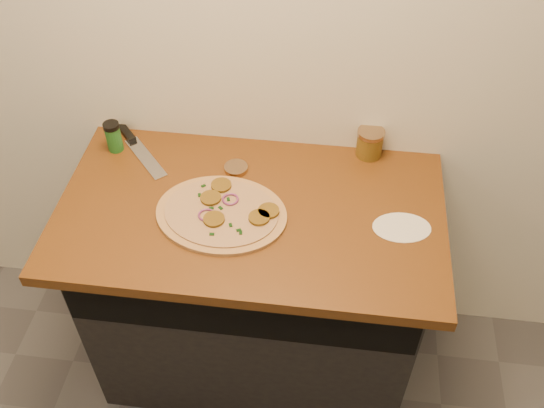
# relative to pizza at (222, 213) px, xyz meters

# --- Properties ---
(cabinet) EXTENTS (1.10, 0.60, 0.86)m
(cabinet) POSITION_rel_pizza_xyz_m (0.08, 0.07, -0.48)
(cabinet) COLOR black
(cabinet) RESTS_ON ground
(countertop) EXTENTS (1.20, 0.70, 0.04)m
(countertop) POSITION_rel_pizza_xyz_m (0.08, 0.04, -0.03)
(countertop) COLOR brown
(countertop) RESTS_ON cabinet
(pizza) EXTENTS (0.44, 0.44, 0.03)m
(pizza) POSITION_rel_pizza_xyz_m (0.00, 0.00, 0.00)
(pizza) COLOR tan
(pizza) RESTS_ON countertop
(chefs_knife) EXTENTS (0.25, 0.28, 0.02)m
(chefs_knife) POSITION_rel_pizza_xyz_m (-0.36, 0.29, -0.00)
(chefs_knife) COLOR #B7BAC1
(chefs_knife) RESTS_ON countertop
(mason_jar_lid) EXTENTS (0.08, 0.08, 0.02)m
(mason_jar_lid) POSITION_rel_pizza_xyz_m (0.01, 0.21, -0.00)
(mason_jar_lid) COLOR #A0805D
(mason_jar_lid) RESTS_ON countertop
(salsa_jar) EXTENTS (0.09, 0.09, 0.10)m
(salsa_jar) POSITION_rel_pizza_xyz_m (0.44, 0.34, 0.04)
(salsa_jar) COLOR #9B230F
(salsa_jar) RESTS_ON countertop
(spice_shaker) EXTENTS (0.05, 0.05, 0.11)m
(spice_shaker) POSITION_rel_pizza_xyz_m (-0.42, 0.26, 0.05)
(spice_shaker) COLOR #1F6423
(spice_shaker) RESTS_ON countertop
(flour_spill) EXTENTS (0.20, 0.20, 0.00)m
(flour_spill) POSITION_rel_pizza_xyz_m (0.54, 0.02, -0.01)
(flour_spill) COLOR silver
(flour_spill) RESTS_ON countertop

